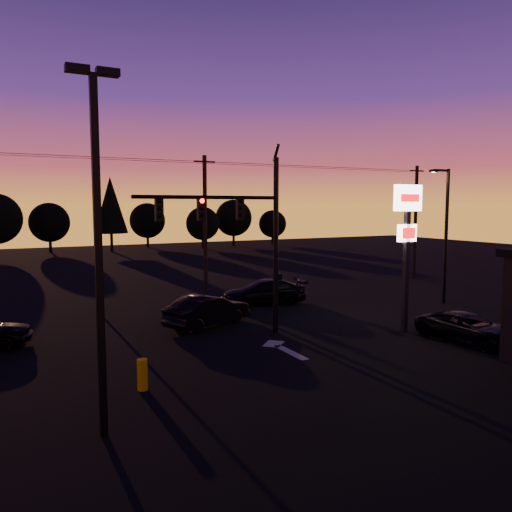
{
  "coord_description": "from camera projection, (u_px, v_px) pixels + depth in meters",
  "views": [
    {
      "loc": [
        -9.65,
        -15.65,
        5.85
      ],
      "look_at": [
        1.0,
        5.0,
        3.5
      ],
      "focal_mm": 35.0,
      "sensor_mm": 36.0,
      "label": 1
    }
  ],
  "objects": [
    {
      "name": "car_right",
      "position": [
        263.0,
        292.0,
        29.68
      ],
      "size": [
        5.41,
        3.15,
        1.47
      ],
      "primitive_type": "imported",
      "rotation": [
        0.0,
        0.0,
        -1.8
      ],
      "color": "black",
      "rests_on": "ground"
    },
    {
      "name": "secondary_signal",
      "position": [
        100.0,
        262.0,
        26.42
      ],
      "size": [
        0.3,
        0.31,
        4.35
      ],
      "color": "black",
      "rests_on": "ground"
    },
    {
      "name": "utility_pole_2",
      "position": [
        415.0,
        221.0,
        39.87
      ],
      "size": [
        1.4,
        0.26,
        9.0
      ],
      "color": "black",
      "rests_on": "ground"
    },
    {
      "name": "tree_3",
      "position": [
        49.0,
        222.0,
        62.62
      ],
      "size": [
        4.95,
        4.95,
        6.22
      ],
      "color": "black",
      "rests_on": "ground"
    },
    {
      "name": "pylon_sign",
      "position": [
        407.0,
        226.0,
        22.85
      ],
      "size": [
        1.5,
        0.28,
        6.8
      ],
      "color": "black",
      "rests_on": "ground"
    },
    {
      "name": "tree_4",
      "position": [
        111.0,
        205.0,
        62.93
      ],
      "size": [
        4.18,
        4.18,
        9.5
      ],
      "color": "black",
      "rests_on": "ground"
    },
    {
      "name": "power_wires",
      "position": [
        204.0,
        162.0,
        31.26
      ],
      "size": [
        36.0,
        1.22,
        0.07
      ],
      "color": "black",
      "rests_on": "ground"
    },
    {
      "name": "tree_6",
      "position": [
        203.0,
        224.0,
        67.77
      ],
      "size": [
        4.54,
        4.54,
        5.71
      ],
      "color": "black",
      "rests_on": "ground"
    },
    {
      "name": "lane_arrow",
      "position": [
        282.0,
        348.0,
        20.53
      ],
      "size": [
        1.2,
        3.1,
        0.01
      ],
      "color": "beige",
      "rests_on": "ground"
    },
    {
      "name": "tree_7",
      "position": [
        234.0,
        218.0,
        73.1
      ],
      "size": [
        5.36,
        5.36,
        6.74
      ],
      "color": "black",
      "rests_on": "ground"
    },
    {
      "name": "bollard",
      "position": [
        142.0,
        375.0,
        15.84
      ],
      "size": [
        0.33,
        0.33,
        1.0
      ],
      "primitive_type": "cylinder",
      "color": "#D1AF00",
      "rests_on": "ground"
    },
    {
      "name": "parking_lot_light",
      "position": [
        98.0,
        229.0,
        12.23
      ],
      "size": [
        1.25,
        0.3,
        9.14
      ],
      "color": "black",
      "rests_on": "ground"
    },
    {
      "name": "suv_parked",
      "position": [
        468.0,
        328.0,
        21.45
      ],
      "size": [
        2.59,
        4.62,
        1.22
      ],
      "primitive_type": "imported",
      "rotation": [
        0.0,
        0.0,
        0.13
      ],
      "color": "black",
      "rests_on": "ground"
    },
    {
      "name": "streetlight",
      "position": [
        445.0,
        230.0,
        29.59
      ],
      "size": [
        1.55,
        0.35,
        8.0
      ],
      "color": "black",
      "rests_on": "ground"
    },
    {
      "name": "traffic_signal_mast",
      "position": [
        244.0,
        227.0,
        21.82
      ],
      "size": [
        6.79,
        0.52,
        8.58
      ],
      "color": "black",
      "rests_on": "ground"
    },
    {
      "name": "car_mid",
      "position": [
        208.0,
        310.0,
        24.36
      ],
      "size": [
        4.85,
        3.35,
        1.52
      ],
      "primitive_type": "imported",
      "rotation": [
        0.0,
        0.0,
        1.99
      ],
      "color": "black",
      "rests_on": "ground"
    },
    {
      "name": "ground",
      "position": [
        293.0,
        361.0,
        18.83
      ],
      "size": [
        120.0,
        120.0,
        0.0
      ],
      "primitive_type": "plane",
      "color": "black",
      "rests_on": "ground"
    },
    {
      "name": "utility_pole_1",
      "position": [
        205.0,
        226.0,
        31.66
      ],
      "size": [
        1.4,
        0.26,
        9.0
      ],
      "color": "black",
      "rests_on": "ground"
    },
    {
      "name": "tree_8",
      "position": [
        273.0,
        224.0,
        75.04
      ],
      "size": [
        4.12,
        4.12,
        5.19
      ],
      "color": "black",
      "rests_on": "ground"
    },
    {
      "name": "tree_5",
      "position": [
        147.0,
        221.0,
        70.31
      ],
      "size": [
        4.95,
        4.95,
        6.22
      ],
      "color": "black",
      "rests_on": "ground"
    }
  ]
}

